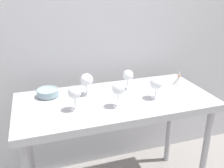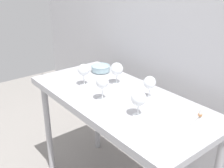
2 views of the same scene
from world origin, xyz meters
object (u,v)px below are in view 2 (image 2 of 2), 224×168
object	(u,v)px
wine_glass_far_left	(117,69)
wine_glass_near_center	(102,83)
wine_glass_near_right	(139,99)
tasting_sheet_upper	(172,109)
wine_glass_far_right	(150,83)
decanter_funnel	(199,121)
wine_glass_near_left	(84,70)
tasting_bowl	(101,68)

from	to	relation	value
wine_glass_far_left	wine_glass_near_center	distance (m)	0.29
wine_glass_near_right	tasting_sheet_upper	distance (m)	0.26
wine_glass_far_right	decanter_funnel	world-z (taller)	wine_glass_far_right
wine_glass_near_left	wine_glass_near_right	size ratio (longest dim) A/B	1.03
wine_glass_near_right	tasting_sheet_upper	bearing A→B (deg)	71.07
wine_glass_near_right	tasting_bowl	world-z (taller)	wine_glass_near_right
wine_glass_far_right	wine_glass_near_center	size ratio (longest dim) A/B	0.90
wine_glass_near_left	wine_glass_far_left	world-z (taller)	same
wine_glass_far_right	tasting_sheet_upper	world-z (taller)	wine_glass_far_right
wine_glass_near_left	wine_glass_near_right	distance (m)	0.58
wine_glass_near_left	tasting_sheet_upper	size ratio (longest dim) A/B	0.65
wine_glass_near_right	wine_glass_far_right	bearing A→B (deg)	119.74
wine_glass_near_left	wine_glass_far_left	size ratio (longest dim) A/B	1.01
decanter_funnel	wine_glass_near_left	bearing A→B (deg)	-168.92
wine_glass_near_left	decanter_funnel	distance (m)	0.89
wine_glass_near_center	tasting_sheet_upper	world-z (taller)	wine_glass_near_center
wine_glass_far_left	decanter_funnel	xyz separation A→B (m)	(0.75, -0.04, -0.08)
wine_glass_far_right	wine_glass_far_left	world-z (taller)	wine_glass_far_left
wine_glass_far_left	tasting_bowl	xyz separation A→B (m)	(-0.28, 0.06, -0.08)
tasting_bowl	wine_glass_near_center	bearing A→B (deg)	-35.20
wine_glass_near_left	decanter_funnel	size ratio (longest dim) A/B	1.37
wine_glass_near_right	tasting_sheet_upper	world-z (taller)	wine_glass_near_right
wine_glass_near_right	tasting_bowl	size ratio (longest dim) A/B	1.02
wine_glass_near_center	wine_glass_far_right	bearing A→B (deg)	56.53
wine_glass_near_right	tasting_sheet_upper	size ratio (longest dim) A/B	0.63
wine_glass_near_center	tasting_sheet_upper	bearing A→B (deg)	35.06
wine_glass_near_center	tasting_bowl	distance (m)	0.54
wine_glass_near_center	wine_glass_near_right	size ratio (longest dim) A/B	1.08
wine_glass_far_left	tasting_bowl	bearing A→B (deg)	168.56
wine_glass_near_right	decanter_funnel	world-z (taller)	wine_glass_near_right
decanter_funnel	wine_glass_near_right	bearing A→B (deg)	-149.97
tasting_sheet_upper	decanter_funnel	size ratio (longest dim) A/B	2.10
wine_glass_far_right	decanter_funnel	bearing A→B (deg)	-6.39
wine_glass_near_center	decanter_funnel	xyz separation A→B (m)	(0.59, 0.21, -0.09)
wine_glass_near_left	wine_glass_near_center	bearing A→B (deg)	-8.21
wine_glass_near_left	tasting_bowl	xyz separation A→B (m)	(-0.15, 0.27, -0.09)
wine_glass_near_right	decanter_funnel	size ratio (longest dim) A/B	1.33
wine_glass_far_left	tasting_sheet_upper	world-z (taller)	wine_glass_far_left
tasting_bowl	decanter_funnel	distance (m)	1.03
wine_glass_far_right	tasting_sheet_upper	size ratio (longest dim) A/B	0.61
wine_glass_far_left	tasting_sheet_upper	size ratio (longest dim) A/B	0.65
wine_glass_near_right	decanter_funnel	distance (m)	0.35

